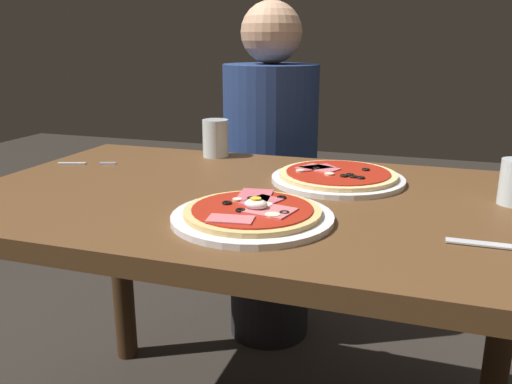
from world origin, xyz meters
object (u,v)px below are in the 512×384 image
Objects in this scene: dining_table at (255,241)px; pizza_foreground at (253,214)px; water_glass_far at (216,141)px; fork at (82,164)px; pizza_across_left at (337,177)px; diner_person at (270,187)px.

pizza_foreground is at bearing -72.53° from dining_table.
fork is (-0.30, -0.21, -0.04)m from water_glass_far.
pizza_foreground is 0.35m from pizza_across_left.
dining_table is 4.20× the size of pizza_foreground.
water_glass_far is (-0.28, 0.50, 0.03)m from pizza_foreground.
water_glass_far is at bearing 77.78° from diner_person.
pizza_across_left is 0.61m from diner_person.
pizza_across_left is (0.15, 0.16, 0.12)m from dining_table.
pizza_foreground reaches higher than fork.
dining_table is 0.67m from diner_person.
pizza_foreground is at bearing -26.44° from fork.
water_glass_far reaches higher than pizza_foreground.
pizza_across_left is at bearing 122.75° from diner_person.
water_glass_far is 0.69× the size of fork.
pizza_across_left reaches higher than fork.
dining_table is 12.00× the size of water_glass_far.
fork is at bearing 167.24° from dining_table.
pizza_foreground is 0.26× the size of diner_person.
diner_person reaches higher than water_glass_far.
diner_person reaches higher than pizza_across_left.
dining_table is 0.25m from pizza_across_left.
pizza_foreground reaches higher than dining_table.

